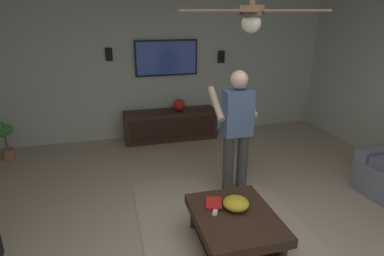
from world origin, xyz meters
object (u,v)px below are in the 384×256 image
object	(u,v)px
remote_black	(221,207)
coffee_table	(235,223)
vase_round	(179,105)
remote_white	(215,211)
wall_speaker_left	(221,57)
ceiling_fan	(252,14)
person_standing	(236,126)
potted_plant_short	(2,134)
remote_grey	(219,207)
book	(214,204)
wall_speaker_right	(109,54)
tv	(166,58)
bowl	(236,203)
media_console	(170,125)

from	to	relation	value
remote_black	coffee_table	bearing A→B (deg)	-112.10
coffee_table	vase_round	xyz separation A→B (m)	(3.16, -0.14, 0.36)
remote_white	remote_black	bearing A→B (deg)	150.38
wall_speaker_left	ceiling_fan	size ratio (longest dim) A/B	0.19
person_standing	potted_plant_short	bearing A→B (deg)	58.22
remote_grey	ceiling_fan	bearing A→B (deg)	-53.42
potted_plant_short	remote_black	bearing A→B (deg)	-136.02
book	wall_speaker_right	bearing A→B (deg)	31.92
coffee_table	tv	distance (m)	3.61
potted_plant_short	wall_speaker_left	size ratio (longest dim) A/B	3.15
tv	ceiling_fan	xyz separation A→B (m)	(-3.39, -0.09, 0.80)
remote_grey	wall_speaker_left	distance (m)	3.63
coffee_table	bowl	size ratio (longest dim) A/B	3.73
coffee_table	person_standing	world-z (taller)	person_standing
book	wall_speaker_right	size ratio (longest dim) A/B	1.00
coffee_table	tv	world-z (taller)	tv
tv	book	world-z (taller)	tv
remote_black	ceiling_fan	xyz separation A→B (m)	(-0.13, -0.16, 1.88)
book	remote_white	bearing A→B (deg)	-173.92
potted_plant_short	remote_white	world-z (taller)	potted_plant_short
remote_black	remote_white	bearing A→B (deg)	159.27
vase_round	book	bearing A→B (deg)	174.28
potted_plant_short	wall_speaker_right	distance (m)	2.16
media_console	bowl	size ratio (longest dim) A/B	6.34
coffee_table	book	xyz separation A→B (m)	(0.21, 0.16, 0.12)
tv	remote_black	distance (m)	3.44
ceiling_fan	vase_round	bearing A→B (deg)	-1.34
remote_white	remote_black	world-z (taller)	same
coffee_table	vase_round	size ratio (longest dim) A/B	4.55
vase_round	tv	bearing A→B (deg)	33.92
ceiling_fan	book	bearing A→B (deg)	48.52
media_console	vase_round	xyz separation A→B (m)	(-0.01, -0.17, 0.39)
coffee_table	media_console	size ratio (longest dim) A/B	0.59
remote_grey	vase_round	xyz separation A→B (m)	(3.01, -0.25, 0.25)
potted_plant_short	remote_white	distance (m)	3.91
remote_grey	wall_speaker_left	bearing A→B (deg)	54.21
coffee_table	remote_white	size ratio (longest dim) A/B	6.67
potted_plant_short	person_standing	bearing A→B (deg)	-120.43
tv	person_standing	bearing A→B (deg)	10.78
book	vase_round	world-z (taller)	vase_round
media_console	ceiling_fan	distance (m)	3.74
person_standing	wall_speaker_left	xyz separation A→B (m)	(2.36, -0.61, 0.54)
vase_round	wall_speaker_left	world-z (taller)	wall_speaker_left
bowl	wall_speaker_right	bearing A→B (deg)	18.01
wall_speaker_right	ceiling_fan	size ratio (longest dim) A/B	0.19
person_standing	remote_grey	bearing A→B (deg)	148.49
tv	vase_round	xyz separation A→B (m)	(-0.25, -0.17, -0.83)
wall_speaker_right	remote_grey	bearing A→B (deg)	-164.21
book	vase_round	size ratio (longest dim) A/B	1.00
potted_plant_short	remote_grey	xyz separation A→B (m)	(-2.82, -2.71, -0.03)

